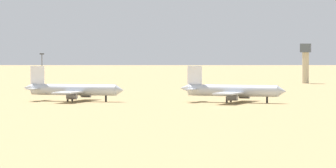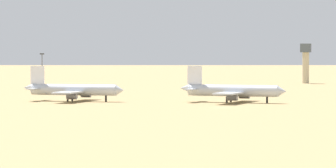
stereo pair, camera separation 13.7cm
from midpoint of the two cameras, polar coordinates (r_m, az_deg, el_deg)
name	(u,v)px [view 1 (the left image)]	position (r m, az deg, el deg)	size (l,w,h in m)	color
ground	(220,108)	(291.32, 2.88, -1.34)	(4000.00, 4000.00, 0.00)	tan
ridge_west	(236,25)	(1442.14, 3.81, 3.30)	(245.39, 234.87, 98.37)	slate
parked_jet_white_3	(73,90)	(327.56, -5.33, -0.33)	(33.99, 28.64, 11.23)	silver
parked_jet_white_4	(232,91)	(319.16, 3.56, -0.37)	(34.50, 29.39, 11.42)	silver
control_tower	(306,59)	(496.04, 7.65, 1.37)	(5.20, 5.20, 19.08)	#C6B793
light_pole_mid	(42,68)	(434.96, -7.03, 0.89)	(1.80, 0.50, 14.74)	#59595E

